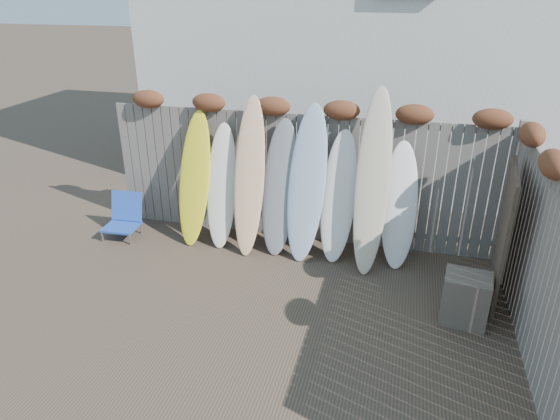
% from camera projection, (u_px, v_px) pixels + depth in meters
% --- Properties ---
extents(ground, '(80.00, 80.00, 0.00)m').
position_uv_depth(ground, '(255.00, 327.00, 5.95)').
color(ground, '#493A2D').
extents(back_fence, '(6.05, 0.28, 2.24)m').
position_uv_depth(back_fence, '(303.00, 168.00, 7.55)').
color(back_fence, slate).
rests_on(back_fence, ground).
extents(right_fence, '(0.28, 4.40, 2.24)m').
position_uv_depth(right_fence, '(544.00, 266.00, 5.02)').
color(right_fence, slate).
rests_on(right_fence, ground).
extents(house, '(8.50, 5.50, 6.33)m').
position_uv_depth(house, '(368.00, 11.00, 10.23)').
color(house, silver).
rests_on(house, ground).
extents(beach_chair, '(0.54, 0.58, 0.69)m').
position_uv_depth(beach_chair, '(124.00, 216.00, 8.00)').
color(beach_chair, '#2248AB').
rests_on(beach_chair, ground).
extents(wooden_crate, '(0.58, 0.50, 0.62)m').
position_uv_depth(wooden_crate, '(465.00, 298.00, 5.94)').
color(wooden_crate, '#675E4D').
rests_on(wooden_crate, ground).
extents(lattice_panel, '(0.19, 1.18, 1.77)m').
position_uv_depth(lattice_panel, '(502.00, 238.00, 6.13)').
color(lattice_panel, brown).
rests_on(lattice_panel, ground).
extents(surfboard_0, '(0.55, 0.74, 2.01)m').
position_uv_depth(surfboard_0, '(195.00, 179.00, 7.62)').
color(surfboard_0, yellow).
rests_on(surfboard_0, ground).
extents(surfboard_1, '(0.51, 0.69, 1.84)m').
position_uv_depth(surfboard_1, '(222.00, 186.00, 7.56)').
color(surfboard_1, silver).
rests_on(surfboard_1, ground).
extents(surfboard_2, '(0.49, 0.82, 2.28)m').
position_uv_depth(surfboard_2, '(249.00, 177.00, 7.32)').
color(surfboard_2, '#FBAC92').
rests_on(surfboard_2, ground).
extents(surfboard_3, '(0.55, 0.72, 1.96)m').
position_uv_depth(surfboard_3, '(280.00, 188.00, 7.35)').
color(surfboard_3, gray).
rests_on(surfboard_3, ground).
extents(surfboard_4, '(0.61, 0.82, 2.21)m').
position_uv_depth(surfboard_4, '(307.00, 184.00, 7.17)').
color(surfboard_4, '#A4BCD8').
rests_on(surfboard_4, ground).
extents(surfboard_5, '(0.54, 0.69, 1.86)m').
position_uv_depth(surfboard_5, '(339.00, 197.00, 7.17)').
color(surfboard_5, white).
rests_on(surfboard_5, ground).
extents(surfboard_6, '(0.47, 0.87, 2.49)m').
position_uv_depth(surfboard_6, '(372.00, 182.00, 6.82)').
color(surfboard_6, beige).
rests_on(surfboard_6, ground).
extents(surfboard_7, '(0.55, 0.68, 1.75)m').
position_uv_depth(surfboard_7, '(400.00, 206.00, 7.02)').
color(surfboard_7, white).
rests_on(surfboard_7, ground).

